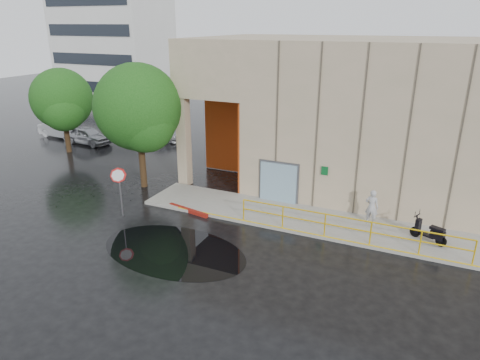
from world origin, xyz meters
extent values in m
plane|color=black|center=(0.00, 0.00, 0.00)|extent=(120.00, 120.00, 0.00)
cube|color=gray|center=(4.00, 4.50, 0.07)|extent=(20.00, 3.00, 0.15)
cube|color=tan|center=(6.00, 11.00, 4.00)|extent=(16.00, 10.00, 8.00)
cube|color=tan|center=(-4.00, 11.00, 6.50)|extent=(4.00, 10.00, 3.00)
cube|color=tan|center=(-5.60, 6.40, 2.50)|extent=(0.60, 0.60, 5.00)
cube|color=#B53E10|center=(-4.00, 9.50, 2.50)|extent=(3.80, 0.15, 4.90)
cube|color=#B53E10|center=(-2.05, 7.75, 2.50)|extent=(0.10, 3.50, 4.90)
cube|color=#8CAEC0|center=(0.20, 5.88, 1.15)|extent=(1.90, 0.10, 2.00)
cube|color=#5D5C61|center=(0.20, 5.96, 1.15)|extent=(2.10, 0.06, 2.20)
cube|color=#0B4F21|center=(2.50, 5.94, 2.10)|extent=(0.32, 0.04, 0.42)
cylinder|color=gold|center=(4.25, 3.15, 1.15)|extent=(9.50, 0.06, 0.06)
cylinder|color=gold|center=(4.25, 3.15, 0.70)|extent=(9.50, 0.06, 0.06)
cube|color=silver|center=(-28.00, 28.00, 7.50)|extent=(12.00, 8.00, 15.00)
imported|color=#A9A9AD|center=(4.93, 5.14, 0.97)|extent=(0.65, 0.47, 1.64)
cylinder|color=black|center=(6.86, 4.64, 0.37)|extent=(0.44, 0.26, 0.45)
cylinder|color=black|center=(7.88, 4.18, 0.37)|extent=(0.44, 0.26, 0.45)
cylinder|color=#5D5C61|center=(-6.08, 1.37, 1.08)|extent=(0.07, 0.07, 2.15)
cylinder|color=red|center=(-6.08, 1.34, 2.11)|extent=(0.55, 0.56, 0.74)
cylinder|color=white|center=(-6.08, 1.31, 2.11)|extent=(0.42, 0.42, 0.59)
cube|color=maroon|center=(-3.46, 3.10, 0.09)|extent=(2.39, 0.63, 0.18)
cube|color=black|center=(-2.05, -0.43, 0.00)|extent=(6.67, 4.38, 0.01)
imported|color=#A6A8AE|center=(-17.00, 10.81, 0.67)|extent=(4.01, 1.84, 1.33)
imported|color=white|center=(-20.29, 11.47, 0.66)|extent=(4.12, 1.68, 1.33)
imported|color=#A4A5AB|center=(-12.48, 14.46, 0.62)|extent=(4.54, 2.64, 1.24)
cylinder|color=black|center=(-7.56, 5.10, 1.56)|extent=(0.36, 0.36, 3.13)
sphere|color=#155B17|center=(-7.56, 5.10, 4.53)|extent=(4.66, 4.66, 4.66)
sphere|color=#155B17|center=(-6.98, 4.84, 3.83)|extent=(3.26, 3.26, 3.26)
cylinder|color=black|center=(-16.69, 8.57, 1.28)|extent=(0.36, 0.36, 2.56)
sphere|color=#124E18|center=(-16.69, 8.57, 3.81)|extent=(4.19, 4.19, 4.19)
sphere|color=#124E18|center=(-16.11, 8.03, 3.18)|extent=(2.93, 2.93, 2.93)
camera|label=1|loc=(6.79, -13.34, 8.77)|focal=32.00mm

